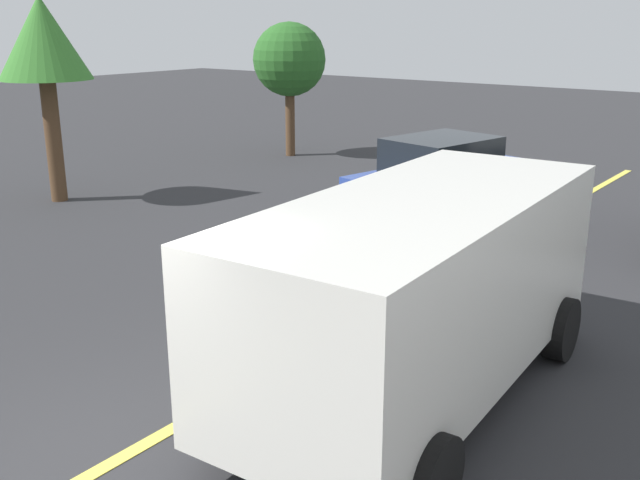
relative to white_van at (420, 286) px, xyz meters
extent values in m
plane|color=#2D2D30|center=(-2.92, 1.58, -1.27)|extent=(80.00, 80.00, 0.00)
cube|color=#E0D14C|center=(0.08, 1.58, -1.26)|extent=(28.00, 0.16, 0.01)
cube|color=silver|center=(0.02, 0.00, 0.02)|extent=(5.31, 2.30, 1.82)
cube|color=black|center=(-2.05, -0.12, 0.42)|extent=(0.27, 1.85, 0.80)
cylinder|color=black|center=(-1.68, -1.10, -0.89)|extent=(0.77, 0.30, 0.76)
cylinder|color=black|center=(-1.80, 0.90, -0.89)|extent=(0.77, 0.30, 0.76)
cylinder|color=black|center=(1.85, -0.89, -0.89)|extent=(0.77, 0.30, 0.76)
cylinder|color=black|center=(1.73, 1.10, -0.89)|extent=(0.77, 0.30, 0.76)
cube|color=#2D479E|center=(6.94, 3.29, -0.62)|extent=(4.62, 2.59, 0.66)
cube|color=black|center=(6.72, 3.34, 0.04)|extent=(2.36, 1.93, 0.66)
cylinder|color=black|center=(8.56, 3.86, -0.95)|extent=(0.67, 0.34, 0.64)
cylinder|color=black|center=(8.22, 2.14, -0.95)|extent=(0.67, 0.34, 0.64)
cylinder|color=black|center=(5.65, 4.45, -0.95)|extent=(0.67, 0.34, 0.64)
cylinder|color=black|center=(5.31, 2.72, -0.95)|extent=(0.67, 0.34, 0.64)
cylinder|color=#513823|center=(10.37, 10.24, -0.17)|extent=(0.28, 0.28, 2.20)
sphere|color=#286023|center=(10.37, 10.24, 1.51)|extent=(2.09, 2.09, 2.09)
cylinder|color=#513823|center=(2.91, 10.80, 0.06)|extent=(0.35, 0.35, 2.65)
cone|color=#387A2D|center=(2.91, 10.80, 2.25)|extent=(1.94, 1.94, 1.73)
camera|label=1|loc=(-6.20, -3.41, 2.62)|focal=40.90mm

